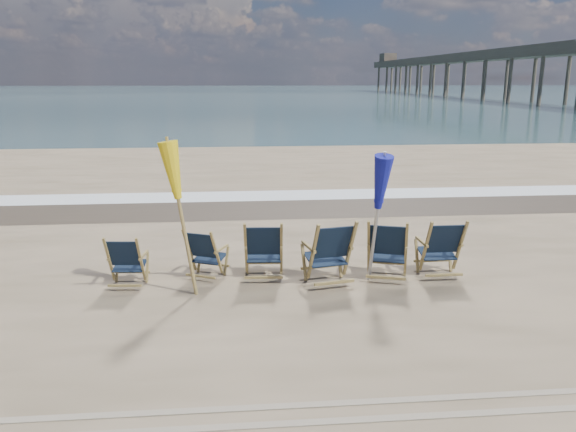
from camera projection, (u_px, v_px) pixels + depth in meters
name	position (u px, v px, depth m)	size (l,w,h in m)	color
ocean	(239.00, 92.00, 131.60)	(400.00, 400.00, 0.00)	#3C5D63
surf_foam	(268.00, 195.00, 15.86)	(200.00, 1.40, 0.01)	silver
wet_sand_strip	(272.00, 207.00, 14.41)	(200.00, 2.60, 0.00)	#42362A
beach_chair_0	(141.00, 262.00, 8.75)	(0.57, 0.64, 0.88)	black
beach_chair_1	(217.00, 255.00, 9.08)	(0.57, 0.64, 0.89)	black
beach_chair_2	(281.00, 251.00, 9.08)	(0.66, 0.74, 1.03)	black
beach_chair_3	(350.00, 252.00, 8.90)	(0.71, 0.80, 1.11)	black
beach_chair_4	(406.00, 251.00, 8.99)	(0.68, 0.77, 1.06)	black
beach_chair_5	(460.00, 248.00, 9.21)	(0.66, 0.75, 1.04)	black
umbrella_yellow	(181.00, 178.00, 8.22)	(0.30, 0.30, 2.34)	olive
umbrella_blue	(377.00, 186.00, 8.67)	(0.30, 0.30, 2.13)	#A5A5AD
fishing_pier	(503.00, 68.00, 81.64)	(4.40, 140.00, 9.30)	brown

